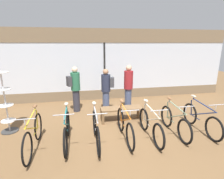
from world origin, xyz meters
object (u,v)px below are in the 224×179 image
at_px(bicycle_left, 67,131).
at_px(customer_by_window, 75,88).
at_px(display_bench, 121,110).
at_px(customer_near_rack, 128,87).
at_px(accessory_rack, 6,107).
at_px(bicycle_far_left, 33,135).
at_px(bicycle_far_right, 201,119).
at_px(bicycle_center_right, 150,126).
at_px(bicycle_center_left, 96,130).
at_px(bicycle_right, 175,122).
at_px(bicycle_center, 125,126).
at_px(customer_mid_floor, 106,89).

distance_m(bicycle_left, customer_by_window, 2.39).
bearing_deg(display_bench, customer_near_rack, 62.29).
bearing_deg(accessory_rack, customer_by_window, 33.19).
height_order(bicycle_far_left, accessory_rack, accessory_rack).
bearing_deg(customer_near_rack, bicycle_far_right, -51.43).
height_order(bicycle_left, display_bench, bicycle_left).
bearing_deg(bicycle_center_right, display_bench, 112.53).
relative_size(bicycle_left, customer_by_window, 0.98).
bearing_deg(display_bench, accessory_rack, -177.83).
xyz_separation_m(bicycle_center_left, bicycle_right, (2.29, 0.10, -0.03)).
bearing_deg(customer_by_window, bicycle_center, -60.15).
height_order(bicycle_center_right, customer_mid_floor, customer_mid_floor).
bearing_deg(customer_near_rack, bicycle_center_right, -89.10).
bearing_deg(bicycle_center_left, display_bench, 51.93).
xyz_separation_m(bicycle_left, accessory_rack, (-1.76, 1.03, 0.38)).
bearing_deg(bicycle_far_right, display_bench, 151.65).
relative_size(bicycle_center_right, customer_mid_floor, 1.02).
distance_m(accessory_rack, customer_near_rack, 4.12).
bearing_deg(bicycle_center_right, bicycle_center, 174.44).
bearing_deg(bicycle_far_right, bicycle_left, -179.86).
bearing_deg(customer_mid_floor, bicycle_right, -51.44).
distance_m(bicycle_center_left, bicycle_center_right, 1.51).
bearing_deg(customer_near_rack, accessory_rack, -165.12).
height_order(customer_near_rack, customer_by_window, customer_near_rack).
relative_size(bicycle_left, bicycle_center_left, 0.98).
xyz_separation_m(bicycle_center, bicycle_far_right, (2.34, 0.03, -0.01)).
xyz_separation_m(bicycle_center_left, bicycle_center, (0.79, 0.08, -0.01)).
bearing_deg(bicycle_left, bicycle_center_right, -2.18).
bearing_deg(display_bench, bicycle_right, -41.71).
bearing_deg(bicycle_left, bicycle_right, 0.12).
bearing_deg(customer_by_window, bicycle_far_left, -112.44).
relative_size(bicycle_center_left, accessory_rack, 0.92).
distance_m(accessory_rack, customer_mid_floor, 3.30).
xyz_separation_m(bicycle_far_left, bicycle_right, (3.83, 0.09, -0.04)).
height_order(bicycle_far_left, display_bench, bicycle_far_left).
distance_m(bicycle_center_left, accessory_rack, 2.77).
relative_size(bicycle_far_right, accessory_rack, 0.93).
distance_m(customer_by_window, customer_mid_floor, 1.18).
bearing_deg(display_bench, customer_mid_floor, 111.57).
bearing_deg(bicycle_center_right, customer_by_window, 130.49).
xyz_separation_m(bicycle_left, display_bench, (1.73, 1.17, -0.01)).
bearing_deg(bicycle_right, bicycle_center, -179.12).
relative_size(bicycle_far_right, customer_by_window, 1.01).
bearing_deg(bicycle_center_left, bicycle_center, 5.41).
bearing_deg(bicycle_far_left, bicycle_right, 1.39).
relative_size(bicycle_left, bicycle_center_right, 1.01).
distance_m(bicycle_center_left, bicycle_right, 2.29).
xyz_separation_m(accessory_rack, customer_by_window, (1.96, 1.28, 0.17)).
relative_size(accessory_rack, customer_by_window, 1.09).
distance_m(customer_near_rack, customer_by_window, 2.03).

